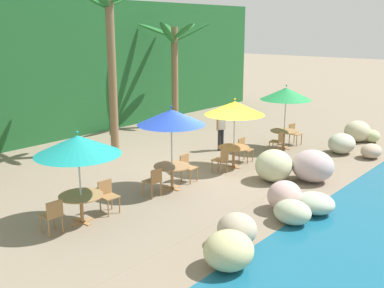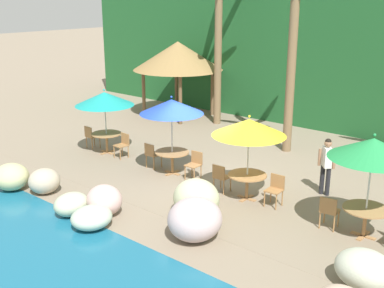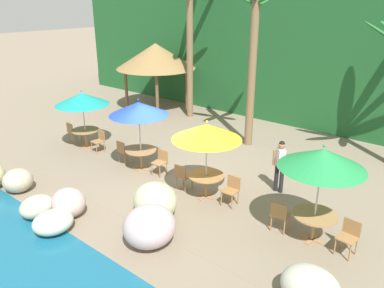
% 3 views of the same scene
% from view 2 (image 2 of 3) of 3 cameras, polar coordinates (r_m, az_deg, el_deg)
% --- Properties ---
extents(ground_plane, '(120.00, 120.00, 0.00)m').
position_cam_2_polar(ground_plane, '(15.08, 1.87, -4.64)').
color(ground_plane, gray).
extents(terrace_deck, '(18.00, 5.20, 0.01)m').
position_cam_2_polar(terrace_deck, '(15.08, 1.87, -4.62)').
color(terrace_deck, gray).
rests_on(terrace_deck, ground).
extents(foliage_backdrop, '(28.00, 2.40, 6.00)m').
position_cam_2_polar(foliage_backdrop, '(21.96, 16.91, 9.64)').
color(foliage_backdrop, '#1E5628').
rests_on(foliage_backdrop, ground).
extents(rock_seawall, '(13.42, 3.29, 1.02)m').
position_cam_2_polar(rock_seawall, '(11.72, -0.04, -9.07)').
color(rock_seawall, '#B0C085').
rests_on(rock_seawall, ground).
extents(umbrella_teal, '(2.11, 2.11, 2.37)m').
position_cam_2_polar(umbrella_teal, '(17.70, -10.19, 5.23)').
color(umbrella_teal, silver).
rests_on(umbrella_teal, ground).
extents(dining_table_teal, '(1.10, 1.10, 0.74)m').
position_cam_2_polar(dining_table_teal, '(18.04, -9.95, 0.86)').
color(dining_table_teal, '#A37547').
rests_on(dining_table_teal, ground).
extents(chair_teal_seaward, '(0.45, 0.46, 0.87)m').
position_cam_2_polar(chair_teal_seaward, '(17.45, -8.08, 0.05)').
color(chair_teal_seaward, '#9E7042').
rests_on(chair_teal_seaward, ground).
extents(chair_teal_inland, '(0.44, 0.45, 0.87)m').
position_cam_2_polar(chair_teal_inland, '(18.68, -11.75, 0.99)').
color(chair_teal_inland, '#9E7042').
rests_on(chair_teal_inland, ground).
extents(umbrella_blue, '(2.02, 2.02, 2.57)m').
position_cam_2_polar(umbrella_blue, '(15.28, -2.41, 4.40)').
color(umbrella_blue, silver).
rests_on(umbrella_blue, ground).
extents(dining_table_blue, '(1.10, 1.10, 0.74)m').
position_cam_2_polar(dining_table_blue, '(15.71, -2.33, -1.35)').
color(dining_table_blue, '#A37547').
rests_on(dining_table_blue, ground).
extents(chair_blue_seaward, '(0.44, 0.45, 0.87)m').
position_cam_2_polar(chair_blue_seaward, '(15.31, 0.33, -2.24)').
color(chair_blue_seaward, '#9E7042').
rests_on(chair_blue_seaward, ground).
extents(chair_blue_inland, '(0.43, 0.43, 0.87)m').
position_cam_2_polar(chair_blue_inland, '(16.25, -4.73, -1.13)').
color(chair_blue_inland, '#9E7042').
rests_on(chair_blue_inland, ground).
extents(umbrella_yellow, '(2.06, 2.06, 2.46)m').
position_cam_2_polar(umbrella_yellow, '(13.39, 6.68, 1.95)').
color(umbrella_yellow, silver).
rests_on(umbrella_yellow, ground).
extents(dining_table_yellow, '(1.10, 1.10, 0.74)m').
position_cam_2_polar(dining_table_yellow, '(13.85, 6.47, -4.04)').
color(dining_table_yellow, '#A37547').
rests_on(dining_table_yellow, ground).
extents(chair_yellow_seaward, '(0.44, 0.45, 0.87)m').
position_cam_2_polar(chair_yellow_seaward, '(13.59, 9.73, -5.08)').
color(chair_yellow_seaward, '#9E7042').
rests_on(chair_yellow_seaward, ground).
extents(chair_yellow_inland, '(0.43, 0.44, 0.87)m').
position_cam_2_polar(chair_yellow_inland, '(14.25, 3.37, -3.77)').
color(chair_yellow_inland, '#9E7042').
rests_on(chair_yellow_inland, ground).
extents(umbrella_green, '(2.03, 2.03, 2.58)m').
position_cam_2_polar(umbrella_green, '(11.84, 20.43, -0.48)').
color(umbrella_green, silver).
rests_on(umbrella_green, ground).
extents(dining_table_green, '(1.10, 1.10, 0.74)m').
position_cam_2_polar(dining_table_green, '(12.40, 19.65, -7.61)').
color(dining_table_green, '#A37547').
rests_on(dining_table_green, ground).
extents(chair_green_inland, '(0.47, 0.48, 0.87)m').
position_cam_2_polar(chair_green_inland, '(12.54, 15.72, -7.45)').
color(chair_green_inland, '#9E7042').
rests_on(chair_green_inland, ground).
extents(palm_tree_nearest, '(3.81, 3.47, 6.83)m').
position_cam_2_polar(palm_tree_nearest, '(21.40, 3.16, 14.44)').
color(palm_tree_nearest, brown).
rests_on(palm_tree_nearest, ground).
extents(palm_tree_second, '(2.69, 2.73, 6.17)m').
position_cam_2_polar(palm_tree_second, '(17.73, 11.67, 11.44)').
color(palm_tree_second, brown).
rests_on(palm_tree_second, ground).
extents(palapa_hut, '(4.20, 4.20, 3.50)m').
position_cam_2_polar(palapa_hut, '(23.00, -1.66, 10.25)').
color(palapa_hut, brown).
rests_on(palapa_hut, ground).
extents(waiter_in_white, '(0.52, 0.39, 1.70)m').
position_cam_2_polar(waiter_in_white, '(14.45, 15.45, -2.10)').
color(waiter_in_white, '#232328').
rests_on(waiter_in_white, ground).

